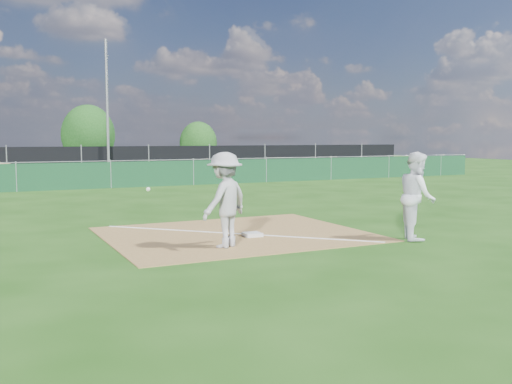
# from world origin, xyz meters

# --- Properties ---
(ground) EXTENTS (90.00, 90.00, 0.00)m
(ground) POSITION_xyz_m (0.00, 10.00, 0.00)
(ground) COLOR #19420E
(ground) RESTS_ON ground
(infield_dirt) EXTENTS (6.00, 5.00, 0.02)m
(infield_dirt) POSITION_xyz_m (0.00, 1.00, 0.01)
(infield_dirt) COLOR brown
(infield_dirt) RESTS_ON ground
(foul_line) EXTENTS (5.01, 5.01, 0.01)m
(foul_line) POSITION_xyz_m (0.00, 1.00, 0.03)
(foul_line) COLOR white
(foul_line) RESTS_ON infield_dirt
(green_fence) EXTENTS (44.00, 0.05, 1.20)m
(green_fence) POSITION_xyz_m (0.00, 15.00, 0.60)
(green_fence) COLOR #0F371E
(green_fence) RESTS_ON ground
(black_fence) EXTENTS (46.00, 0.04, 1.80)m
(black_fence) POSITION_xyz_m (0.00, 23.00, 0.90)
(black_fence) COLOR black
(black_fence) RESTS_ON ground
(parking_lot) EXTENTS (46.00, 9.00, 0.01)m
(parking_lot) POSITION_xyz_m (0.00, 28.00, 0.01)
(parking_lot) COLOR black
(parking_lot) RESTS_ON ground
(light_pole) EXTENTS (0.16, 0.16, 8.00)m
(light_pole) POSITION_xyz_m (1.50, 22.70, 4.00)
(light_pole) COLOR slate
(light_pole) RESTS_ON ground
(first_base) EXTENTS (0.41, 0.41, 0.08)m
(first_base) POSITION_xyz_m (0.21, 0.52, 0.06)
(first_base) COLOR silver
(first_base) RESTS_ON infield_dirt
(play_at_first) EXTENTS (2.51, 1.29, 1.99)m
(play_at_first) POSITION_xyz_m (-0.87, -0.40, 1.01)
(play_at_first) COLOR #B3B4B6
(play_at_first) RESTS_ON infield_dirt
(runner) EXTENTS (1.14, 1.22, 2.00)m
(runner) POSITION_xyz_m (3.41, -1.40, 1.00)
(runner) COLOR white
(runner) RESTS_ON ground
(car_mid) EXTENTS (5.38, 3.06, 1.68)m
(car_mid) POSITION_xyz_m (-0.33, 28.29, 0.85)
(car_mid) COLOR black
(car_mid) RESTS_ON parking_lot
(car_right) EXTENTS (5.22, 2.67, 1.45)m
(car_right) POSITION_xyz_m (6.45, 28.13, 0.74)
(car_right) COLOR black
(car_right) RESTS_ON parking_lot
(tree_mid) EXTENTS (4.12, 4.12, 4.89)m
(tree_mid) POSITION_xyz_m (2.45, 34.79, 2.52)
(tree_mid) COLOR #382316
(tree_mid) RESTS_ON ground
(tree_right) EXTENTS (3.06, 3.06, 3.63)m
(tree_right) POSITION_xyz_m (10.90, 32.86, 1.87)
(tree_right) COLOR #382316
(tree_right) RESTS_ON ground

